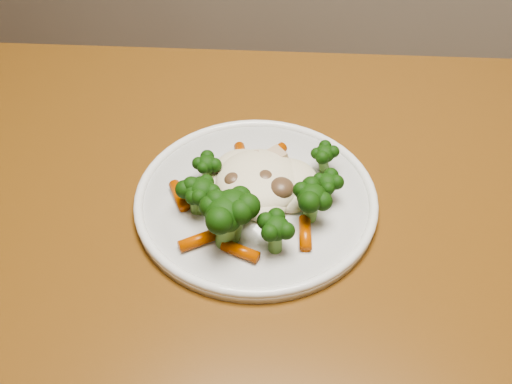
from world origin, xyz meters
TOP-DOWN VIEW (x-y plane):
  - dining_table at (0.14, 0.30)m, footprint 1.25×0.95m
  - plate at (0.17, 0.38)m, footprint 0.25×0.25m
  - meal at (0.17, 0.36)m, footprint 0.18×0.18m

SIDE VIEW (x-z plane):
  - dining_table at x=0.14m, z-range 0.27..1.02m
  - plate at x=0.17m, z-range 0.75..0.76m
  - meal at x=0.17m, z-range 0.76..0.81m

